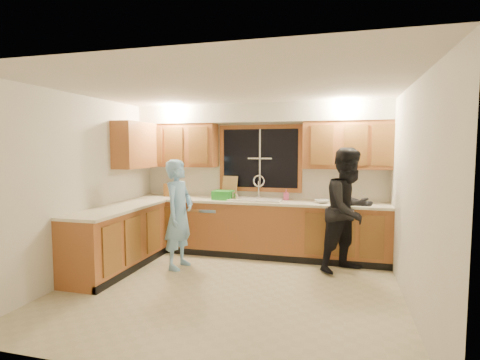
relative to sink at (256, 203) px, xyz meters
name	(u,v)px	position (x,y,z in m)	size (l,w,h in m)	color
floor	(228,289)	(0.00, -1.60, -0.86)	(4.20, 4.20, 0.00)	#B3AA8A
ceiling	(228,88)	(0.00, -1.60, 1.64)	(4.20, 4.20, 0.00)	silver
wall_back	(260,179)	(0.00, 0.30, 0.39)	(4.20, 4.20, 0.00)	silver
wall_left	(82,186)	(-2.10, -1.60, 0.39)	(3.80, 3.80, 0.00)	silver
wall_right	(413,197)	(2.10, -1.60, 0.39)	(3.80, 3.80, 0.00)	silver
base_cabinets_back	(256,229)	(0.00, 0.00, -0.42)	(4.20, 0.60, 0.88)	#A45E2F
base_cabinets_left	(118,239)	(-1.80, -1.25, -0.42)	(0.60, 1.90, 0.88)	#A45E2F
countertop_back	(256,201)	(0.00, -0.02, 0.04)	(4.20, 0.63, 0.04)	#F1E8CB
countertop_left	(118,209)	(-1.79, -1.25, 0.04)	(0.63, 1.90, 0.04)	#F1E8CB
upper_cabinets_left	(179,145)	(-1.43, 0.13, 0.96)	(1.35, 0.33, 0.75)	#A45E2F
upper_cabinets_right	(347,145)	(1.43, 0.13, 0.96)	(1.35, 0.33, 0.75)	#A45E2F
upper_cabinets_return	(135,145)	(-1.94, -0.48, 0.96)	(0.33, 0.90, 0.75)	#A45E2F
soffit	(258,113)	(0.00, 0.12, 1.49)	(4.20, 0.35, 0.30)	silver
window_frame	(260,158)	(0.00, 0.29, 0.74)	(1.44, 0.03, 1.14)	black
sink	(256,203)	(0.00, 0.00, 0.00)	(0.86, 0.52, 0.57)	silver
dishwasher	(208,228)	(-0.85, -0.01, -0.45)	(0.60, 0.56, 0.82)	silver
stove	(93,249)	(-1.80, -1.82, -0.41)	(0.58, 0.75, 0.90)	silver
man	(179,214)	(-0.96, -0.96, -0.06)	(0.59, 0.39, 1.61)	#7DB8ED
woman	(349,210)	(1.47, -0.48, 0.03)	(0.87, 0.68, 1.79)	black
knife_block	(168,190)	(-1.63, 0.07, 0.17)	(0.12, 0.10, 0.23)	brown
cutting_board	(230,187)	(-0.51, 0.18, 0.24)	(0.28, 0.02, 0.38)	tan
dish_crate	(223,195)	(-0.55, -0.06, 0.13)	(0.32, 0.30, 0.15)	green
soap_bottle	(286,195)	(0.48, 0.13, 0.14)	(0.08, 0.08, 0.18)	#E65794
bowl	(322,201)	(1.07, -0.07, 0.08)	(0.22, 0.22, 0.05)	silver
can_left	(233,196)	(-0.38, -0.08, 0.12)	(0.07, 0.07, 0.13)	beige
can_right	(236,197)	(-0.31, -0.12, 0.11)	(0.06, 0.06, 0.12)	beige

